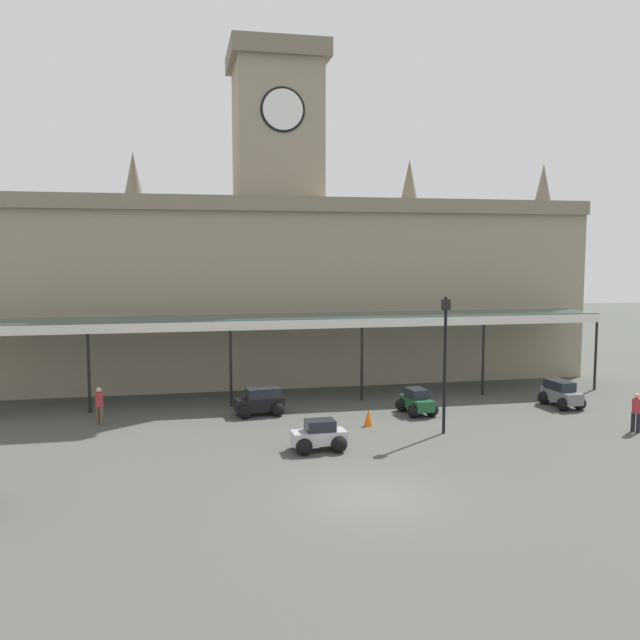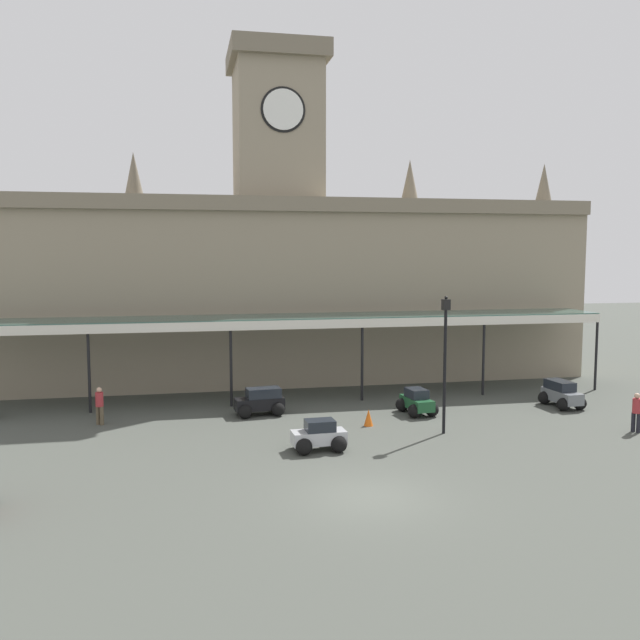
{
  "view_description": "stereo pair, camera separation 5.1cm",
  "coord_description": "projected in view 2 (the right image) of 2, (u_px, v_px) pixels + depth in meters",
  "views": [
    {
      "loc": [
        -5.57,
        -19.43,
        7.54
      ],
      "look_at": [
        0.0,
        7.7,
        4.75
      ],
      "focal_mm": 37.78,
      "sensor_mm": 36.0,
      "label": 1
    },
    {
      "loc": [
        -5.52,
        -19.44,
        7.54
      ],
      "look_at": [
        0.0,
        7.7,
        4.75
      ],
      "focal_mm": 37.78,
      "sensor_mm": 36.0,
      "label": 2
    }
  ],
  "objects": [
    {
      "name": "ground_plane",
      "position": [
        370.0,
        497.0,
        20.81
      ],
      "size": [
        140.0,
        140.0,
        0.0
      ],
      "primitive_type": "plane",
      "color": "#444841"
    },
    {
      "name": "station_building",
      "position": [
        278.0,
        278.0,
        39.93
      ],
      "size": [
        36.17,
        6.98,
        19.2
      ],
      "color": "gray",
      "rests_on": "ground"
    },
    {
      "name": "entrance_canopy",
      "position": [
        294.0,
        319.0,
        34.56
      ],
      "size": [
        33.3,
        3.26,
        4.26
      ],
      "color": "#38564C",
      "rests_on": "ground"
    },
    {
      "name": "car_silver_sedan",
      "position": [
        319.0,
        438.0,
        25.63
      ],
      "size": [
        2.09,
        1.58,
        1.19
      ],
      "color": "#B2B5BA",
      "rests_on": "ground"
    },
    {
      "name": "car_grey_estate",
      "position": [
        561.0,
        395.0,
        32.91
      ],
      "size": [
        1.65,
        2.31,
        1.27
      ],
      "color": "slate",
      "rests_on": "ground"
    },
    {
      "name": "car_black_estate",
      "position": [
        260.0,
        403.0,
        31.21
      ],
      "size": [
        2.34,
        1.72,
        1.27
      ],
      "color": "black",
      "rests_on": "ground"
    },
    {
      "name": "car_green_sedan",
      "position": [
        417.0,
        403.0,
        31.46
      ],
      "size": [
        1.66,
        2.13,
        1.19
      ],
      "color": "#1E512D",
      "rests_on": "ground"
    },
    {
      "name": "pedestrian_crossing_forecourt",
      "position": [
        636.0,
        411.0,
        28.2
      ],
      "size": [
        0.34,
        0.36,
        1.67
      ],
      "color": "black",
      "rests_on": "ground"
    },
    {
      "name": "pedestrian_beside_cars",
      "position": [
        100.0,
        404.0,
        29.43
      ],
      "size": [
        0.34,
        0.34,
        1.67
      ],
      "color": "brown",
      "rests_on": "ground"
    },
    {
      "name": "victorian_lamppost",
      "position": [
        445.0,
        350.0,
        27.75
      ],
      "size": [
        0.3,
        0.3,
        5.75
      ],
      "color": "black",
      "rests_on": "ground"
    },
    {
      "name": "traffic_cone",
      "position": [
        368.0,
        418.0,
        29.3
      ],
      "size": [
        0.4,
        0.4,
        0.73
      ],
      "primitive_type": "cone",
      "color": "orange",
      "rests_on": "ground"
    }
  ]
}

